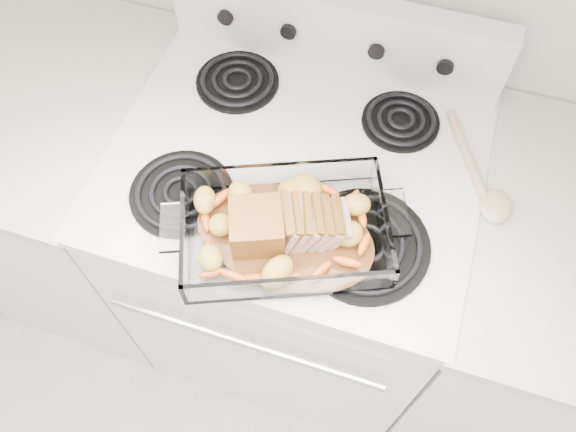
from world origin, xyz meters
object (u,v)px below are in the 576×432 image
(counter_right, at_px, (533,326))
(baking_dish, at_px, (285,232))
(electric_range, at_px, (294,253))
(counter_left, at_px, (83,195))
(pork_roast, at_px, (278,224))

(counter_right, relative_size, baking_dish, 2.47)
(electric_range, relative_size, counter_right, 1.20)
(electric_range, bearing_deg, counter_left, -179.90)
(baking_dish, bearing_deg, counter_right, -5.13)
(electric_range, distance_m, baking_dish, 0.52)
(counter_left, height_order, counter_right, same)
(electric_range, bearing_deg, baking_dish, -78.46)
(electric_range, xyz_separation_m, pork_roast, (0.03, -0.19, 0.51))
(electric_range, relative_size, counter_left, 1.20)
(baking_dish, xyz_separation_m, pork_roast, (-0.01, 0.00, 0.03))
(counter_left, height_order, pork_roast, pork_roast)
(counter_right, relative_size, pork_roast, 4.20)
(baking_dish, bearing_deg, pork_roast, 157.66)
(counter_right, xyz_separation_m, baking_dish, (-0.63, -0.19, 0.50))
(counter_left, bearing_deg, pork_roast, -15.65)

